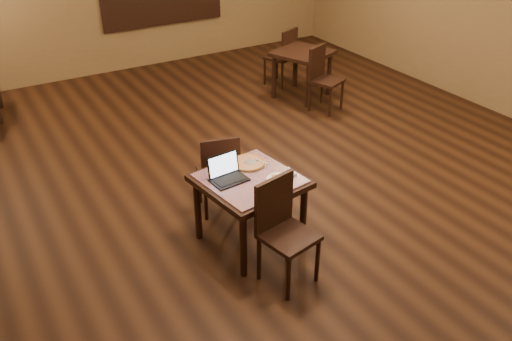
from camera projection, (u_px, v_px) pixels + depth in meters
ground at (288, 182)px, 6.66m from camera, size 10.00×10.00×0.00m
tiled_table at (250, 187)px, 5.32m from camera, size 1.04×1.04×0.76m
chair_main_near at (282, 225)px, 4.89m from camera, size 0.53×0.53×1.03m
chair_main_far at (219, 170)px, 5.82m from camera, size 0.51×0.51×0.97m
laptop at (226, 173)px, 5.22m from camera, size 0.36×0.29×0.23m
plate at (279, 179)px, 5.23m from camera, size 0.24×0.24×0.01m
pizza_slice at (279, 178)px, 5.22m from camera, size 0.23×0.23×0.02m
pizza_pan at (248, 164)px, 5.50m from camera, size 0.37×0.37×0.01m
pizza_whole at (248, 163)px, 5.49m from camera, size 0.35×0.35×0.02m
spatula at (251, 162)px, 5.48m from camera, size 0.19×0.29×0.01m
napkin_roll at (292, 172)px, 5.33m from camera, size 0.04×0.15×0.04m
other_table_a at (302, 59)px, 8.75m from camera, size 1.07×1.07×0.77m
other_table_a_chair_near at (322, 75)px, 8.34m from camera, size 0.56×0.56×0.99m
other_table_a_chair_far at (284, 54)px, 9.23m from camera, size 0.56×0.56×0.99m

